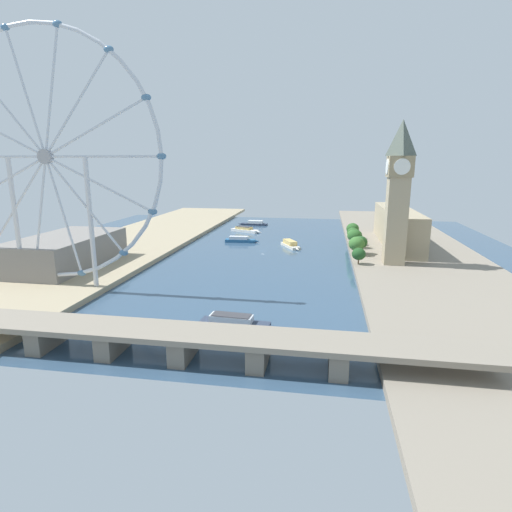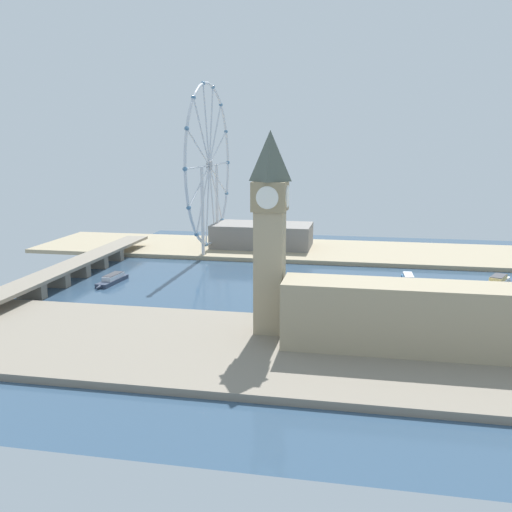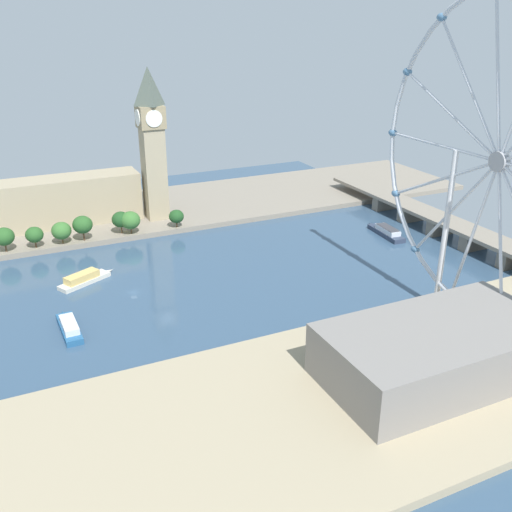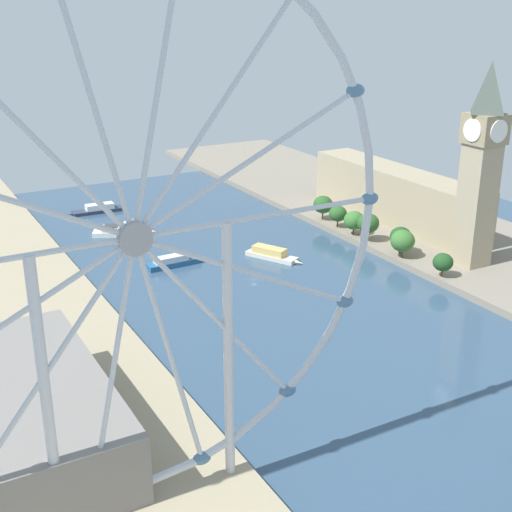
{
  "view_description": "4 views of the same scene",
  "coord_description": "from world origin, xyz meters",
  "px_view_note": "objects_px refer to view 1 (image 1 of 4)",
  "views": [
    {
      "loc": [
        -46.18,
        303.71,
        65.82
      ],
      "look_at": [
        -8.95,
        83.28,
        15.0
      ],
      "focal_mm": 28.74,
      "sensor_mm": 36.0,
      "label": 1
    },
    {
      "loc": [
        -324.81,
        -0.47,
        86.34
      ],
      "look_at": [
        -9.09,
        59.11,
        20.27
      ],
      "focal_mm": 38.87,
      "sensor_mm": 36.0,
      "label": 2
    },
    {
      "loc": [
        238.24,
        -50.2,
        116.7
      ],
      "look_at": [
        12.04,
        56.33,
        12.59
      ],
      "focal_mm": 40.42,
      "sensor_mm": 36.0,
      "label": 3
    },
    {
      "loc": [
        136.07,
        244.7,
        115.32
      ],
      "look_at": [
        1.04,
        3.69,
        12.21
      ],
      "focal_mm": 48.69,
      "sensor_mm": 36.0,
      "label": 4
    }
  ],
  "objects_px": {
    "tour_boat_1": "(245,230)",
    "tour_boat_4": "(240,240)",
    "parliament_block": "(397,227)",
    "river_bridge": "(183,338)",
    "tour_boat_3": "(290,244)",
    "ferris_wheel": "(46,158)",
    "tour_boat_2": "(254,223)",
    "riverside_hall": "(65,251)",
    "clock_tower": "(398,191)",
    "tour_boat_0": "(235,322)"
  },
  "relations": [
    {
      "from": "ferris_wheel",
      "to": "tour_boat_2",
      "type": "bearing_deg",
      "value": -104.32
    },
    {
      "from": "clock_tower",
      "to": "tour_boat_3",
      "type": "height_order",
      "value": "clock_tower"
    },
    {
      "from": "ferris_wheel",
      "to": "river_bridge",
      "type": "height_order",
      "value": "ferris_wheel"
    },
    {
      "from": "parliament_block",
      "to": "riverside_hall",
      "type": "bearing_deg",
      "value": 26.21
    },
    {
      "from": "ferris_wheel",
      "to": "clock_tower",
      "type": "bearing_deg",
      "value": -157.08
    },
    {
      "from": "tour_boat_2",
      "to": "tour_boat_4",
      "type": "relative_size",
      "value": 1.12
    },
    {
      "from": "tour_boat_2",
      "to": "tour_boat_4",
      "type": "bearing_deg",
      "value": 95.52
    },
    {
      "from": "clock_tower",
      "to": "riverside_hall",
      "type": "xyz_separation_m",
      "value": [
        203.25,
        39.38,
        -36.68
      ]
    },
    {
      "from": "clock_tower",
      "to": "tour_boat_4",
      "type": "bearing_deg",
      "value": -31.38
    },
    {
      "from": "ferris_wheel",
      "to": "tour_boat_3",
      "type": "height_order",
      "value": "ferris_wheel"
    },
    {
      "from": "clock_tower",
      "to": "ferris_wheel",
      "type": "relative_size",
      "value": 0.69
    },
    {
      "from": "tour_boat_1",
      "to": "tour_boat_2",
      "type": "relative_size",
      "value": 1.0
    },
    {
      "from": "riverside_hall",
      "to": "river_bridge",
      "type": "distance_m",
      "value": 152.81
    },
    {
      "from": "tour_boat_1",
      "to": "riverside_hall",
      "type": "bearing_deg",
      "value": -91.22
    },
    {
      "from": "tour_boat_1",
      "to": "tour_boat_2",
      "type": "xyz_separation_m",
      "value": [
        -1.16,
        -45.26,
        -0.1
      ]
    },
    {
      "from": "parliament_block",
      "to": "tour_boat_1",
      "type": "xyz_separation_m",
      "value": [
        133.01,
        -56.87,
        -14.83
      ]
    },
    {
      "from": "riverside_hall",
      "to": "tour_boat_4",
      "type": "height_order",
      "value": "riverside_hall"
    },
    {
      "from": "ferris_wheel",
      "to": "tour_boat_3",
      "type": "relative_size",
      "value": 4.45
    },
    {
      "from": "parliament_block",
      "to": "tour_boat_2",
      "type": "relative_size",
      "value": 3.54
    },
    {
      "from": "river_bridge",
      "to": "tour_boat_4",
      "type": "bearing_deg",
      "value": -83.54
    },
    {
      "from": "tour_boat_2",
      "to": "tour_boat_3",
      "type": "distance_m",
      "value": 122.85
    },
    {
      "from": "tour_boat_1",
      "to": "tour_boat_3",
      "type": "distance_m",
      "value": 84.0
    },
    {
      "from": "clock_tower",
      "to": "tour_boat_4",
      "type": "relative_size",
      "value": 2.98
    },
    {
      "from": "tour_boat_1",
      "to": "tour_boat_4",
      "type": "distance_m",
      "value": 54.37
    },
    {
      "from": "tour_boat_2",
      "to": "tour_boat_4",
      "type": "distance_m",
      "value": 99.4
    },
    {
      "from": "parliament_block",
      "to": "tour_boat_4",
      "type": "height_order",
      "value": "parliament_block"
    },
    {
      "from": "river_bridge",
      "to": "tour_boat_3",
      "type": "distance_m",
      "value": 199.45
    },
    {
      "from": "clock_tower",
      "to": "tour_boat_3",
      "type": "bearing_deg",
      "value": -38.59
    },
    {
      "from": "tour_boat_0",
      "to": "tour_boat_2",
      "type": "relative_size",
      "value": 1.03
    },
    {
      "from": "riverside_hall",
      "to": "tour_boat_2",
      "type": "relative_size",
      "value": 2.39
    },
    {
      "from": "river_bridge",
      "to": "tour_boat_1",
      "type": "distance_m",
      "value": 267.59
    },
    {
      "from": "clock_tower",
      "to": "tour_boat_1",
      "type": "xyz_separation_m",
      "value": [
        120.59,
        -123.67,
        -46.85
      ]
    },
    {
      "from": "riverside_hall",
      "to": "clock_tower",
      "type": "bearing_deg",
      "value": -169.03
    },
    {
      "from": "tour_boat_3",
      "to": "river_bridge",
      "type": "bearing_deg",
      "value": -32.99
    },
    {
      "from": "riverside_hall",
      "to": "river_bridge",
      "type": "height_order",
      "value": "riverside_hall"
    },
    {
      "from": "parliament_block",
      "to": "tour_boat_3",
      "type": "distance_m",
      "value": 84.86
    },
    {
      "from": "tour_boat_1",
      "to": "tour_boat_3",
      "type": "bearing_deg",
      "value": -27.72
    },
    {
      "from": "riverside_hall",
      "to": "river_bridge",
      "type": "relative_size",
      "value": 0.39
    },
    {
      "from": "tour_boat_3",
      "to": "clock_tower",
      "type": "bearing_deg",
      "value": 24.11
    },
    {
      "from": "riverside_hall",
      "to": "tour_boat_1",
      "type": "distance_m",
      "value": 183.09
    },
    {
      "from": "tour_boat_4",
      "to": "riverside_hall",
      "type": "bearing_deg",
      "value": -130.82
    },
    {
      "from": "riverside_hall",
      "to": "tour_boat_3",
      "type": "bearing_deg",
      "value": -144.23
    },
    {
      "from": "river_bridge",
      "to": "tour_boat_2",
      "type": "xyz_separation_m",
      "value": [
        29.19,
        -311.08,
        -5.49
      ]
    },
    {
      "from": "river_bridge",
      "to": "tour_boat_4",
      "type": "relative_size",
      "value": 6.82
    },
    {
      "from": "parliament_block",
      "to": "tour_boat_3",
      "type": "height_order",
      "value": "parliament_block"
    },
    {
      "from": "riverside_hall",
      "to": "tour_boat_1",
      "type": "xyz_separation_m",
      "value": [
        -82.66,
        -163.06,
        -10.17
      ]
    },
    {
      "from": "parliament_block",
      "to": "tour_boat_2",
      "type": "bearing_deg",
      "value": -37.76
    },
    {
      "from": "parliament_block",
      "to": "tour_boat_3",
      "type": "relative_size",
      "value": 4.1
    },
    {
      "from": "ferris_wheel",
      "to": "tour_boat_3",
      "type": "distance_m",
      "value": 186.04
    },
    {
      "from": "riverside_hall",
      "to": "tour_boat_0",
      "type": "distance_m",
      "value": 144.86
    }
  ]
}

